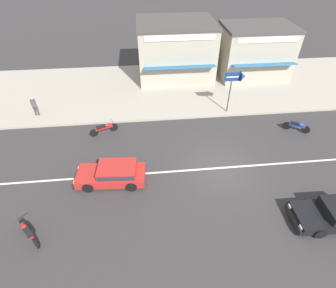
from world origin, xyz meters
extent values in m
plane|color=#383535|center=(0.00, 0.00, 0.00)|extent=(160.00, 160.00, 0.00)
cube|color=silver|center=(0.00, 0.00, 0.00)|extent=(50.40, 0.14, 0.01)
cube|color=#ADA393|center=(0.00, 10.37, 0.07)|extent=(68.00, 10.00, 0.15)
cube|color=red|center=(-6.43, -0.35, 0.41)|extent=(3.89, 1.85, 0.48)
cube|color=red|center=(-6.05, -0.38, 0.88)|extent=(2.18, 1.57, 0.46)
cube|color=#28333D|center=(-6.05, -0.38, 0.88)|extent=(2.10, 1.60, 0.29)
cube|color=black|center=(-8.37, -0.21, 0.31)|extent=(0.23, 1.56, 0.28)
cube|color=white|center=(-8.38, -0.77, 0.51)|extent=(0.10, 0.25, 0.14)
cube|color=white|center=(-8.30, 0.34, 0.51)|extent=(0.10, 0.25, 0.14)
cylinder|color=black|center=(-7.65, -1.02, 0.30)|extent=(0.61, 0.26, 0.60)
cylinder|color=black|center=(-7.55, 0.49, 0.30)|extent=(0.61, 0.26, 0.60)
cylinder|color=black|center=(-5.31, -1.19, 0.30)|extent=(0.61, 0.26, 0.60)
cylinder|color=black|center=(-5.20, 0.32, 0.30)|extent=(0.61, 0.26, 0.60)
cube|color=black|center=(2.50, -4.07, 0.31)|extent=(0.17, 1.67, 0.28)
cube|color=white|center=(2.51, -4.66, 0.51)|extent=(0.09, 0.24, 0.14)
cube|color=white|center=(2.55, -3.47, 0.51)|extent=(0.09, 0.24, 0.14)
cylinder|color=black|center=(3.39, -4.90, 0.30)|extent=(0.61, 0.24, 0.60)
cylinder|color=black|center=(3.44, -3.29, 0.30)|extent=(0.61, 0.24, 0.60)
cylinder|color=black|center=(-10.44, -3.07, 0.28)|extent=(0.44, 0.49, 0.56)
cylinder|color=black|center=(-9.57, -4.08, 0.28)|extent=(0.44, 0.49, 0.56)
cube|color=red|center=(-10.00, -3.57, 0.48)|extent=(0.84, 0.94, 0.18)
cube|color=black|center=(-9.90, -3.70, 0.62)|extent=(0.57, 0.61, 0.12)
ellipsoid|color=red|center=(-10.15, -3.40, 0.60)|extent=(0.44, 0.46, 0.22)
cylinder|color=#232326|center=(-10.41, -3.10, 0.78)|extent=(0.44, 0.39, 0.03)
cylinder|color=black|center=(-6.56, 4.46, 0.28)|extent=(0.56, 0.30, 0.56)
cylinder|color=black|center=(-7.88, 3.94, 0.28)|extent=(0.56, 0.30, 0.56)
cube|color=red|center=(-7.22, 4.20, 0.48)|extent=(1.18, 0.57, 0.18)
cube|color=black|center=(-7.39, 4.14, 0.62)|extent=(0.68, 0.46, 0.12)
ellipsoid|color=red|center=(-6.99, 4.29, 0.60)|extent=(0.46, 0.37, 0.22)
cylinder|color=#232326|center=(-6.59, 4.45, 0.78)|extent=(0.23, 0.53, 0.03)
cylinder|color=black|center=(6.77, 2.80, 0.28)|extent=(0.54, 0.36, 0.56)
cylinder|color=black|center=(5.68, 3.41, 0.28)|extent=(0.54, 0.36, 0.56)
cube|color=#23479E|center=(6.23, 3.11, 0.48)|extent=(1.00, 0.64, 0.18)
cube|color=black|center=(6.09, 3.18, 0.62)|extent=(0.61, 0.48, 0.12)
ellipsoid|color=#23479E|center=(6.42, 3.00, 0.60)|extent=(0.47, 0.40, 0.22)
cylinder|color=#232326|center=(6.75, 2.82, 0.78)|extent=(0.30, 0.50, 0.03)
cylinder|color=#4C4C51|center=(2.00, 5.89, 1.43)|extent=(0.10, 0.10, 2.57)
cube|color=navy|center=(2.00, 5.85, 3.03)|extent=(1.12, 0.06, 0.64)
cone|color=navy|center=(2.74, 5.85, 3.03)|extent=(0.36, 0.70, 0.70)
cube|color=white|center=(2.00, 5.82, 3.03)|extent=(0.89, 0.01, 0.10)
cylinder|color=#4C4238|center=(-12.55, 6.84, 0.53)|extent=(0.14, 0.14, 0.76)
cylinder|color=#4C4238|center=(-12.35, 6.84, 0.53)|extent=(0.14, 0.14, 0.76)
cylinder|color=#514C56|center=(-12.45, 6.84, 1.19)|extent=(0.34, 0.34, 0.57)
sphere|color=#D6AD89|center=(-12.45, 6.84, 1.58)|extent=(0.21, 0.21, 0.21)
cube|color=#B2A893|center=(-1.20, 12.85, 2.46)|extent=(6.63, 5.43, 4.61)
cube|color=#474442|center=(-1.20, 12.85, 4.88)|extent=(6.77, 5.54, 0.24)
cube|color=#286BA3|center=(-1.20, 9.79, 2.20)|extent=(5.97, 0.90, 0.28)
cube|color=white|center=(-1.20, 10.12, 4.46)|extent=(5.64, 0.08, 0.44)
cube|color=#B2A893|center=(6.00, 12.03, 2.30)|extent=(6.06, 4.23, 4.29)
cube|color=#474442|center=(6.00, 12.03, 4.56)|extent=(6.18, 4.32, 0.24)
cube|color=#286BA3|center=(6.00, 9.57, 2.20)|extent=(5.45, 0.90, 0.28)
cube|color=white|center=(6.00, 9.90, 4.14)|extent=(5.15, 0.08, 0.44)
camera|label=1|loc=(-4.29, -10.81, 11.20)|focal=28.00mm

